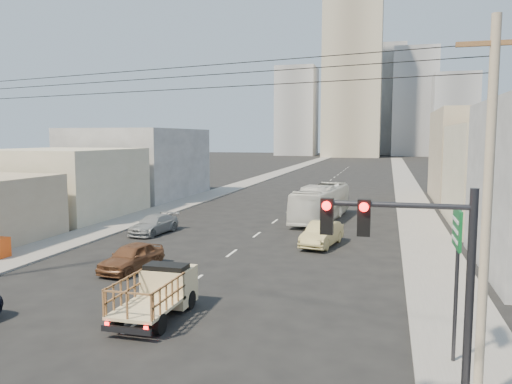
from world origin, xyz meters
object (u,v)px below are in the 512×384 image
at_px(city_bus, 321,203).
at_px(sedan_grey, 154,224).
at_px(flatbed_pickup, 157,290).
at_px(green_sign, 457,246).
at_px(traffic_signal, 419,276).
at_px(sedan_tan, 322,234).
at_px(sedan_brown, 132,257).
at_px(utility_pole, 487,211).

bearing_deg(city_bus, sedan_grey, -133.49).
xyz_separation_m(flatbed_pickup, city_bus, (3.18, 24.61, 0.41)).
relative_size(city_bus, green_sign, 2.16).
bearing_deg(traffic_signal, sedan_tan, 102.69).
bearing_deg(traffic_signal, sedan_brown, 137.91).
height_order(sedan_tan, traffic_signal, traffic_signal).
bearing_deg(flatbed_pickup, sedan_grey, 116.86).
bearing_deg(city_bus, utility_pole, -67.37).
distance_m(city_bus, sedan_tan, 10.14).
bearing_deg(sedan_grey, sedan_tan, 3.11).
height_order(city_bus, sedan_brown, city_bus).
xyz_separation_m(city_bus, sedan_tan, (1.38, -10.02, -0.72)).
xyz_separation_m(flatbed_pickup, utility_pole, (11.02, -3.92, 4.09)).
relative_size(sedan_tan, utility_pole, 0.47).
bearing_deg(utility_pole, traffic_signal, -124.61).
bearing_deg(city_bus, traffic_signal, -71.60).
xyz_separation_m(sedan_brown, sedan_grey, (-3.49, 9.62, -0.05)).
height_order(traffic_signal, green_sign, traffic_signal).
distance_m(traffic_signal, green_sign, 5.21).
bearing_deg(traffic_signal, city_bus, 101.15).
height_order(sedan_brown, traffic_signal, traffic_signal).
bearing_deg(sedan_brown, traffic_signal, -34.68).
bearing_deg(utility_pole, sedan_grey, 134.14).
bearing_deg(utility_pole, sedan_tan, 109.25).
bearing_deg(city_bus, sedan_tan, -74.89).
height_order(traffic_signal, utility_pole, utility_pole).
xyz_separation_m(flatbed_pickup, sedan_tan, (4.56, 14.59, -0.32)).
distance_m(city_bus, green_sign, 27.18).
distance_m(sedan_brown, green_sign, 17.06).
bearing_deg(city_bus, green_sign, -66.65).
relative_size(sedan_brown, green_sign, 0.85).
bearing_deg(sedan_brown, flatbed_pickup, -46.08).
bearing_deg(sedan_brown, utility_pole, -25.18).
bearing_deg(flatbed_pickup, traffic_signal, -34.66).
bearing_deg(flatbed_pickup, sedan_tan, 72.63).
bearing_deg(sedan_tan, utility_pole, -60.65).
relative_size(sedan_brown, traffic_signal, 0.71).
distance_m(sedan_tan, green_sign, 17.39).
xyz_separation_m(sedan_grey, traffic_signal, (17.18, -21.99, 3.40)).
height_order(sedan_tan, green_sign, green_sign).
distance_m(city_bus, traffic_signal, 31.73).
distance_m(sedan_tan, utility_pole, 20.09).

